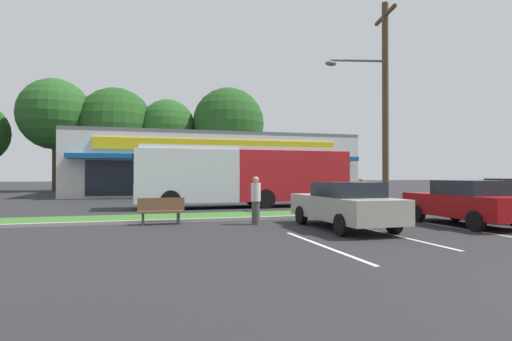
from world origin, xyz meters
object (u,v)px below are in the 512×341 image
at_px(car_0, 466,202).
at_px(car_3, 267,188).
at_px(pedestrian_by_pole, 256,200).
at_px(pedestrian_near_bench, 362,198).
at_px(bus_stop_bench, 161,210).
at_px(utility_pole, 382,100).
at_px(car_5, 344,205).
at_px(city_bus, 244,175).

xyz_separation_m(car_0, car_3, (-1.69, 17.05, -0.01)).
bearing_deg(pedestrian_by_pole, pedestrian_near_bench, -105.89).
relative_size(bus_stop_bench, car_0, 0.36).
bearing_deg(pedestrian_near_bench, pedestrian_by_pole, 131.88).
distance_m(utility_pole, pedestrian_by_pole, 8.85).
bearing_deg(car_3, car_0, 95.67).
bearing_deg(pedestrian_by_pole, car_0, -129.86).
bearing_deg(bus_stop_bench, utility_pole, -168.61).
height_order(car_5, pedestrian_by_pole, pedestrian_by_pole).
relative_size(city_bus, car_0, 2.61).
xyz_separation_m(city_bus, car_5, (0.83, -9.72, -0.98)).
bearing_deg(bus_stop_bench, car_5, 153.53).
bearing_deg(utility_pole, city_bus, 138.51).
bearing_deg(pedestrian_by_pole, car_5, -149.72).
xyz_separation_m(city_bus, pedestrian_near_bench, (2.86, -7.36, -0.93)).
height_order(utility_pole, car_5, utility_pole).
relative_size(car_0, pedestrian_by_pole, 2.62).
bearing_deg(car_0, pedestrian_by_pole, 71.69).
height_order(bus_stop_bench, car_0, car_0).
relative_size(city_bus, car_5, 2.42).
xyz_separation_m(car_0, pedestrian_by_pole, (-6.91, 2.29, 0.05)).
height_order(car_3, pedestrian_near_bench, pedestrian_near_bench).
bearing_deg(pedestrian_by_pole, city_bus, -33.12).
xyz_separation_m(utility_pole, car_5, (-4.64, -4.88, -4.49)).
bearing_deg(car_3, bus_stop_bench, 58.70).
bearing_deg(bus_stop_bench, pedestrian_by_pole, 164.39).
distance_m(utility_pole, bus_stop_bench, 11.52).
relative_size(car_0, car_3, 0.93).
height_order(car_0, pedestrian_by_pole, pedestrian_by_pole).
xyz_separation_m(utility_pole, city_bus, (-5.47, 4.84, -3.51)).
distance_m(utility_pole, pedestrian_near_bench, 5.74).
relative_size(car_3, car_5, 1.00).
bearing_deg(car_5, pedestrian_near_bench, -40.75).
relative_size(car_0, pedestrian_near_bench, 2.69).
relative_size(car_3, pedestrian_by_pole, 2.83).
height_order(bus_stop_bench, car_3, car_3).
bearing_deg(pedestrian_by_pole, utility_pole, -88.78).
relative_size(utility_pole, car_0, 2.22).
bearing_deg(car_0, car_3, 5.67).
height_order(utility_pole, car_0, utility_pole).
relative_size(utility_pole, pedestrian_near_bench, 5.98).
height_order(city_bus, pedestrian_near_bench, city_bus).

